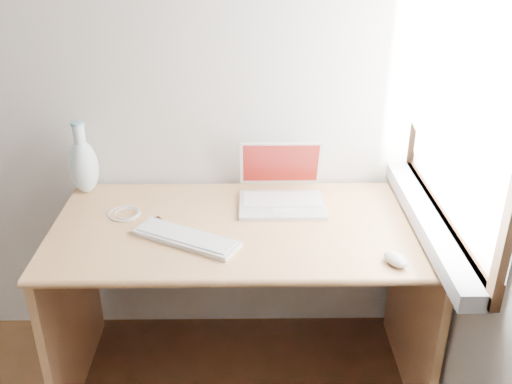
{
  "coord_description": "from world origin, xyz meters",
  "views": [
    {
      "loc": [
        1.06,
        -0.45,
        1.77
      ],
      "look_at": [
        1.08,
        1.35,
        0.88
      ],
      "focal_mm": 40.0,
      "sensor_mm": 36.0,
      "label": 1
    }
  ],
  "objects_px": {
    "external_keyboard": "(186,238)",
    "vase": "(83,164)",
    "desk": "(243,260)",
    "laptop": "(282,190)"
  },
  "relations": [
    {
      "from": "external_keyboard",
      "to": "vase",
      "type": "bearing_deg",
      "value": 167.08
    },
    {
      "from": "desk",
      "to": "laptop",
      "type": "height_order",
      "value": "laptop"
    },
    {
      "from": "external_keyboard",
      "to": "vase",
      "type": "xyz_separation_m",
      "value": [
        -0.45,
        0.39,
        0.11
      ]
    },
    {
      "from": "desk",
      "to": "vase",
      "type": "height_order",
      "value": "vase"
    },
    {
      "from": "desk",
      "to": "laptop",
      "type": "bearing_deg",
      "value": 31.68
    },
    {
      "from": "laptop",
      "to": "vase",
      "type": "bearing_deg",
      "value": 172.79
    },
    {
      "from": "desk",
      "to": "external_keyboard",
      "type": "relative_size",
      "value": 3.5
    },
    {
      "from": "external_keyboard",
      "to": "vase",
      "type": "height_order",
      "value": "vase"
    },
    {
      "from": "laptop",
      "to": "external_keyboard",
      "type": "distance_m",
      "value": 0.46
    },
    {
      "from": "desk",
      "to": "vase",
      "type": "distance_m",
      "value": 0.75
    }
  ]
}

